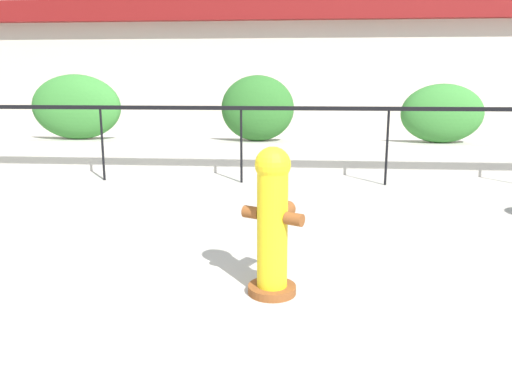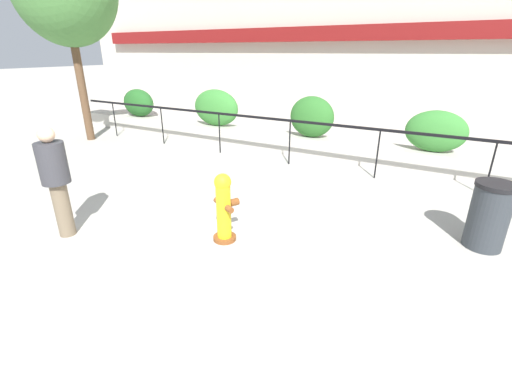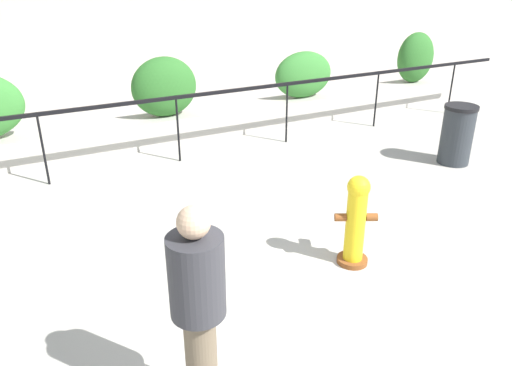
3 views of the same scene
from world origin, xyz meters
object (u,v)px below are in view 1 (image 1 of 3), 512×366
at_px(hedge_bush_2, 258,108).
at_px(hedge_bush_1, 76,107).
at_px(fire_hydrant, 273,220).
at_px(hedge_bush_3, 442,114).

bearing_deg(hedge_bush_2, hedge_bush_1, 180.00).
bearing_deg(fire_hydrant, hedge_bush_2, 95.87).
xyz_separation_m(hedge_bush_1, fire_hydrant, (3.69, -5.06, -0.51)).
xyz_separation_m(hedge_bush_3, fire_hydrant, (-2.52, -5.06, -0.43)).
relative_size(hedge_bush_3, fire_hydrant, 1.24).
height_order(hedge_bush_2, hedge_bush_3, hedge_bush_2).
xyz_separation_m(hedge_bush_2, hedge_bush_3, (3.04, 0.00, -0.07)).
bearing_deg(hedge_bush_1, hedge_bush_2, 0.00).
height_order(hedge_bush_2, fire_hydrant, hedge_bush_2).
distance_m(hedge_bush_1, hedge_bush_3, 6.21).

